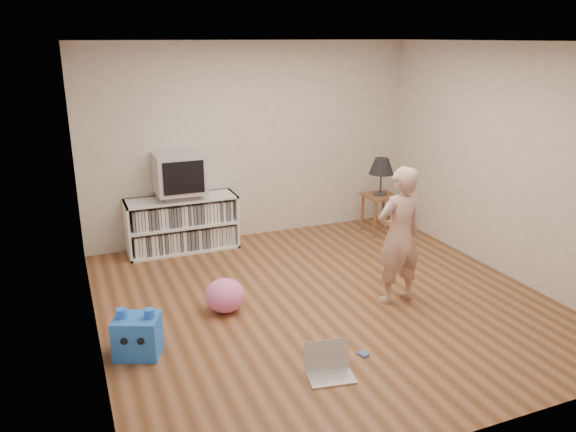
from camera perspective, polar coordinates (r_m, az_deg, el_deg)
The scene contains 13 objects.
ground at distance 5.97m, azimuth 3.66°, elevation -8.54°, with size 4.50×4.50×0.00m, color brown.
walls at distance 5.52m, azimuth 3.93°, elevation 3.66°, with size 4.52×4.52×2.60m.
ceiling at distance 5.35m, azimuth 4.23°, elevation 17.29°, with size 4.50×4.50×0.01m, color white.
media_unit at distance 7.32m, azimuth -10.72°, elevation -0.77°, with size 1.40×0.45×0.70m.
dvd_deck at distance 7.20m, azimuth -10.86°, elevation 2.10°, with size 0.45×0.35×0.07m, color gray.
crt_tv at distance 7.12m, azimuth -10.99°, elevation 4.30°, with size 0.60×0.53×0.50m.
side_table at distance 7.92m, azimuth 9.29°, elevation 1.22°, with size 0.42×0.42×0.55m.
table_lamp at distance 7.79m, azimuth 9.48°, elevation 4.93°, with size 0.34×0.34×0.52m.
person at distance 5.78m, azimuth 11.22°, elevation -2.00°, with size 0.53×0.34×1.44m, color tan.
laptop at distance 4.76m, azimuth 4.15°, elevation -14.95°, with size 0.42×0.36×0.26m.
playing_cards at distance 5.06m, azimuth 7.63°, elevation -13.73°, with size 0.07×0.09×0.02m, color #4868C0.
plush_blue at distance 5.11m, azimuth -15.06°, elevation -11.64°, with size 0.46×0.42×0.44m.
plush_pink at distance 5.70m, azimuth -6.43°, elevation -8.02°, with size 0.40×0.40×0.34m, color pink.
Camera 1 is at (-2.38, -4.79, 2.64)m, focal length 35.00 mm.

